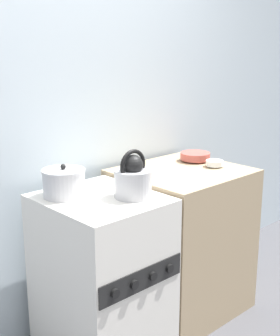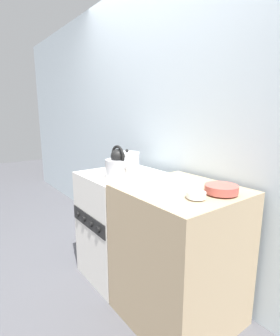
{
  "view_description": "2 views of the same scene",
  "coord_description": "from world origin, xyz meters",
  "px_view_note": "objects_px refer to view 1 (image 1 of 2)",
  "views": [
    {
      "loc": [
        -1.37,
        -1.45,
        1.61
      ],
      "look_at": [
        0.25,
        0.29,
        0.99
      ],
      "focal_mm": 50.0,
      "sensor_mm": 36.0,
      "label": 1
    },
    {
      "loc": [
        1.73,
        -0.8,
        1.36
      ],
      "look_at": [
        0.26,
        0.29,
        0.97
      ],
      "focal_mm": 28.0,
      "sensor_mm": 36.0,
      "label": 2
    }
  ],
  "objects_px": {
    "stove": "(102,277)",
    "kettle": "(133,179)",
    "cooking_pot": "(64,183)",
    "small_ceramic_bowl": "(215,163)",
    "enamel_bowl": "(195,156)"
  },
  "relations": [
    {
      "from": "kettle",
      "to": "small_ceramic_bowl",
      "type": "distance_m",
      "value": 0.71
    },
    {
      "from": "kettle",
      "to": "cooking_pot",
      "type": "height_order",
      "value": "kettle"
    },
    {
      "from": "kettle",
      "to": "cooking_pot",
      "type": "relative_size",
      "value": 1.13
    },
    {
      "from": "kettle",
      "to": "cooking_pot",
      "type": "distance_m",
      "value": 0.35
    },
    {
      "from": "stove",
      "to": "kettle",
      "type": "distance_m",
      "value": 0.56
    },
    {
      "from": "cooking_pot",
      "to": "small_ceramic_bowl",
      "type": "distance_m",
      "value": 0.97
    },
    {
      "from": "kettle",
      "to": "cooking_pot",
      "type": "bearing_deg",
      "value": 135.12
    },
    {
      "from": "stove",
      "to": "kettle",
      "type": "bearing_deg",
      "value": -41.42
    },
    {
      "from": "kettle",
      "to": "stove",
      "type": "bearing_deg",
      "value": 138.58
    },
    {
      "from": "cooking_pot",
      "to": "enamel_bowl",
      "type": "bearing_deg",
      "value": -1.08
    },
    {
      "from": "kettle",
      "to": "small_ceramic_bowl",
      "type": "xyz_separation_m",
      "value": [
        0.71,
        0.05,
        -0.05
      ]
    },
    {
      "from": "cooking_pot",
      "to": "enamel_bowl",
      "type": "height_order",
      "value": "cooking_pot"
    },
    {
      "from": "stove",
      "to": "small_ceramic_bowl",
      "type": "xyz_separation_m",
      "value": [
        0.83,
        -0.06,
        0.48
      ]
    },
    {
      "from": "stove",
      "to": "enamel_bowl",
      "type": "bearing_deg",
      "value": 7.75
    },
    {
      "from": "stove",
      "to": "cooking_pot",
      "type": "relative_size",
      "value": 4.07
    }
  ]
}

